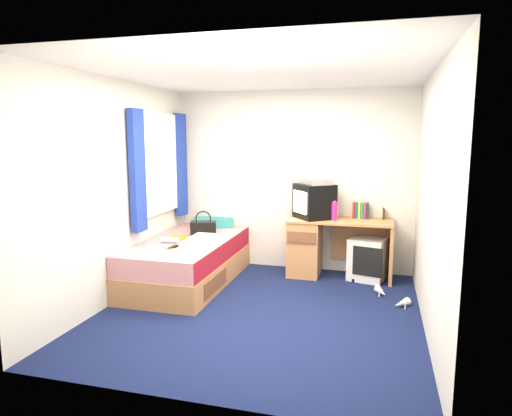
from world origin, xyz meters
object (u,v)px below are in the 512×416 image
(bed, at_px, (188,261))
(white_heels, at_px, (391,298))
(crt_tv, at_px, (314,201))
(aerosol_can, at_px, (336,212))
(towel, at_px, (207,240))
(desk, at_px, (318,244))
(storage_cube, at_px, (368,259))
(pillow, at_px, (214,222))
(picture_frame, at_px, (383,214))
(remote_control, at_px, (173,247))
(vcr, at_px, (315,181))
(pink_water_bottle, at_px, (334,212))
(colour_swatch_fan, at_px, (169,248))
(water_bottle, at_px, (170,240))
(magazine, at_px, (177,238))
(handbag, at_px, (203,227))

(bed, relative_size, white_heels, 3.59)
(crt_tv, relative_size, aerosol_can, 3.31)
(aerosol_can, relative_size, towel, 0.56)
(desk, height_order, storage_cube, desk)
(pillow, distance_m, picture_frame, 2.31)
(aerosol_can, bearing_deg, remote_control, -144.52)
(vcr, xyz_separation_m, pink_water_bottle, (0.27, -0.09, -0.37))
(pink_water_bottle, distance_m, colour_swatch_fan, 2.08)
(white_heels, bearing_deg, remote_control, -170.37)
(desk, distance_m, towel, 1.51)
(towel, bearing_deg, crt_tv, 38.74)
(desk, height_order, picture_frame, picture_frame)
(aerosol_can, distance_m, towel, 1.71)
(storage_cube, relative_size, remote_control, 3.31)
(pillow, distance_m, storage_cube, 2.16)
(storage_cube, bearing_deg, pillow, -169.81)
(aerosol_can, xyz_separation_m, towel, (-1.41, -0.95, -0.25))
(crt_tv, xyz_separation_m, colour_swatch_fan, (-1.45, -1.23, -0.42))
(water_bottle, bearing_deg, pink_water_bottle, 25.17)
(vcr, bearing_deg, storage_cube, 50.59)
(picture_frame, bearing_deg, aerosol_can, -173.09)
(pink_water_bottle, bearing_deg, crt_tv, 161.70)
(pillow, relative_size, picture_frame, 3.90)
(bed, height_order, pink_water_bottle, pink_water_bottle)
(towel, bearing_deg, remote_control, -138.00)
(desk, relative_size, picture_frame, 9.29)
(remote_control, bearing_deg, storage_cube, 32.87)
(pink_water_bottle, xyz_separation_m, water_bottle, (-1.84, -0.86, -0.28))
(magazine, bearing_deg, desk, 22.62)
(desk, height_order, vcr, vcr)
(crt_tv, xyz_separation_m, pink_water_bottle, (0.27, -0.09, -0.11))
(handbag, bearing_deg, aerosol_can, -5.18)
(handbag, bearing_deg, pink_water_bottle, -9.49)
(pink_water_bottle, relative_size, towel, 0.68)
(water_bottle, height_order, white_heels, water_bottle)
(storage_cube, height_order, white_heels, storage_cube)
(vcr, bearing_deg, aerosol_can, 61.05)
(bed, bearing_deg, towel, -27.88)
(water_bottle, distance_m, white_heels, 2.60)
(storage_cube, relative_size, vcr, 1.27)
(handbag, bearing_deg, pillow, 76.49)
(aerosol_can, distance_m, water_bottle, 2.12)
(water_bottle, bearing_deg, handbag, 71.91)
(storage_cube, distance_m, magazine, 2.41)
(picture_frame, distance_m, handbag, 2.32)
(picture_frame, height_order, magazine, picture_frame)
(pillow, height_order, white_heels, pillow)
(storage_cube, bearing_deg, aerosol_can, -174.58)
(aerosol_can, height_order, colour_swatch_fan, aerosol_can)
(towel, bearing_deg, vcr, 38.73)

